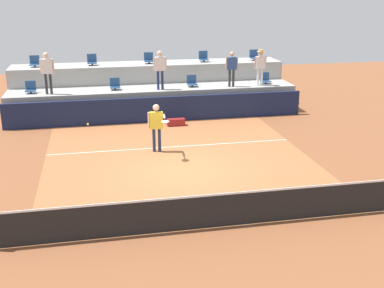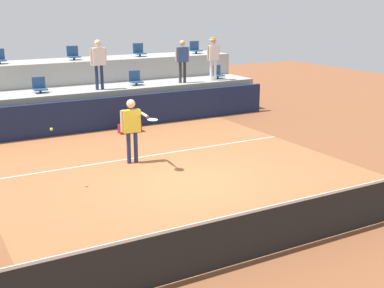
# 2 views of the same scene
# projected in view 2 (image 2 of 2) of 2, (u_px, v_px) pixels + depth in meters

# --- Properties ---
(ground_plane) EXTENTS (40.00, 40.00, 0.00)m
(ground_plane) POSITION_uv_depth(u_px,v_px,m) (189.00, 181.00, 12.39)
(ground_plane) COLOR brown
(court_inner_paint) EXTENTS (9.00, 10.00, 0.01)m
(court_inner_paint) POSITION_uv_depth(u_px,v_px,m) (170.00, 170.00, 13.23)
(court_inner_paint) COLOR #A36038
(court_inner_paint) RESTS_ON ground_plane
(court_service_line) EXTENTS (9.00, 0.06, 0.00)m
(court_service_line) POSITION_uv_depth(u_px,v_px,m) (148.00, 156.00, 14.40)
(court_service_line) COLOR silver
(court_service_line) RESTS_ON ground_plane
(tennis_net) EXTENTS (10.48, 0.08, 1.07)m
(tennis_net) POSITION_uv_depth(u_px,v_px,m) (299.00, 221.00, 8.89)
(tennis_net) COLOR black
(tennis_net) RESTS_ON ground_plane
(sponsor_backboard) EXTENTS (13.00, 0.16, 1.10)m
(sponsor_backboard) POSITION_uv_depth(u_px,v_px,m) (103.00, 114.00, 17.29)
(sponsor_backboard) COLOR #141E42
(sponsor_backboard) RESTS_ON ground_plane
(seating_tier_lower) EXTENTS (13.00, 1.80, 1.25)m
(seating_tier_lower) POSITION_uv_depth(u_px,v_px,m) (91.00, 105.00, 18.36)
(seating_tier_lower) COLOR #9E9E99
(seating_tier_lower) RESTS_ON ground_plane
(seating_tier_upper) EXTENTS (13.00, 1.80, 2.10)m
(seating_tier_upper) POSITION_uv_depth(u_px,v_px,m) (75.00, 87.00, 19.76)
(seating_tier_upper) COLOR #9E9E99
(seating_tier_upper) RESTS_ON ground_plane
(stadium_chair_lower_left) EXTENTS (0.44, 0.40, 0.52)m
(stadium_chair_lower_left) POSITION_uv_depth(u_px,v_px,m) (40.00, 86.00, 17.25)
(stadium_chair_lower_left) COLOR #2D2D33
(stadium_chair_lower_left) RESTS_ON seating_tier_lower
(stadium_chair_lower_right) EXTENTS (0.44, 0.40, 0.52)m
(stadium_chair_lower_right) POSITION_uv_depth(u_px,v_px,m) (135.00, 79.00, 18.91)
(stadium_chair_lower_right) COLOR #2D2D33
(stadium_chair_lower_right) RESTS_ON seating_tier_lower
(stadium_chair_lower_far_right) EXTENTS (0.44, 0.40, 0.52)m
(stadium_chair_lower_far_right) POSITION_uv_depth(u_px,v_px,m) (217.00, 73.00, 20.58)
(stadium_chair_lower_far_right) COLOR #2D2D33
(stadium_chair_lower_far_right) RESTS_ON seating_tier_lower
(stadium_chair_upper_center) EXTENTS (0.44, 0.40, 0.52)m
(stadium_chair_upper_center) POSITION_uv_depth(u_px,v_px,m) (73.00, 54.00, 19.37)
(stadium_chair_upper_center) COLOR #2D2D33
(stadium_chair_upper_center) RESTS_ON seating_tier_upper
(stadium_chair_upper_right) EXTENTS (0.44, 0.40, 0.52)m
(stadium_chair_upper_right) POSITION_uv_depth(u_px,v_px,m) (139.00, 51.00, 20.64)
(stadium_chair_upper_right) COLOR #2D2D33
(stadium_chair_upper_right) RESTS_ON seating_tier_upper
(stadium_chair_upper_far_right) EXTENTS (0.44, 0.40, 0.52)m
(stadium_chair_upper_far_right) POSITION_uv_depth(u_px,v_px,m) (195.00, 48.00, 21.88)
(stadium_chair_upper_far_right) COLOR #2D2D33
(stadium_chair_upper_far_right) RESTS_ON seating_tier_upper
(tennis_player) EXTENTS (0.63, 1.24, 1.74)m
(tennis_player) POSITION_uv_depth(u_px,v_px,m) (132.00, 125.00, 13.50)
(tennis_player) COLOR navy
(tennis_player) RESTS_ON ground_plane
(spectator_leaning_on_rail) EXTENTS (0.60, 0.24, 1.73)m
(spectator_leaning_on_rail) POSITION_uv_depth(u_px,v_px,m) (98.00, 60.00, 17.65)
(spectator_leaning_on_rail) COLOR navy
(spectator_leaning_on_rail) RESTS_ON seating_tier_lower
(spectator_in_grey) EXTENTS (0.57, 0.23, 1.60)m
(spectator_in_grey) POSITION_uv_depth(u_px,v_px,m) (182.00, 58.00, 19.22)
(spectator_in_grey) COLOR #2D2D33
(spectator_in_grey) RESTS_ON seating_tier_lower
(spectator_with_hat) EXTENTS (0.57, 0.39, 1.66)m
(spectator_with_hat) POSITION_uv_depth(u_px,v_px,m) (213.00, 54.00, 19.85)
(spectator_with_hat) COLOR white
(spectator_with_hat) RESTS_ON seating_tier_lower
(tennis_ball) EXTENTS (0.07, 0.07, 0.07)m
(tennis_ball) POSITION_uv_depth(u_px,v_px,m) (51.00, 129.00, 11.49)
(tennis_ball) COLOR #CCE033
(equipment_bag) EXTENTS (0.76, 0.28, 0.30)m
(equipment_bag) POSITION_uv_depth(u_px,v_px,m) (130.00, 128.00, 17.03)
(equipment_bag) COLOR maroon
(equipment_bag) RESTS_ON ground_plane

